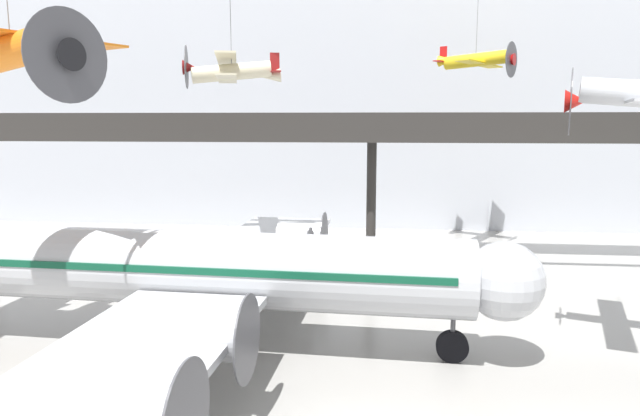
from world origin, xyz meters
name	(u,v)px	position (x,y,z in m)	size (l,w,h in m)	color
hangar_back_wall	(375,79)	(0.00, 37.49, 13.33)	(140.00, 3.00, 26.66)	silver
mezzanine_walkway	(372,137)	(0.00, 25.42, 8.52)	(110.00, 3.20, 10.18)	#2D2B28
airliner_silver_main	(194,270)	(-7.22, 8.11, 3.39)	(29.05, 32.91, 9.52)	#B7BABF
suspended_plane_yellow_lowwing	(476,60)	(7.30, 28.04, 13.90)	(5.84, 6.51, 7.90)	yellow
suspended_plane_orange_highwing	(11,50)	(-13.24, 5.92, 12.26)	(7.80, 8.84, 10.15)	orange
suspended_plane_cream_biplane	(231,71)	(-7.92, 17.72, 12.43)	(5.68, 6.82, 8.99)	beige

